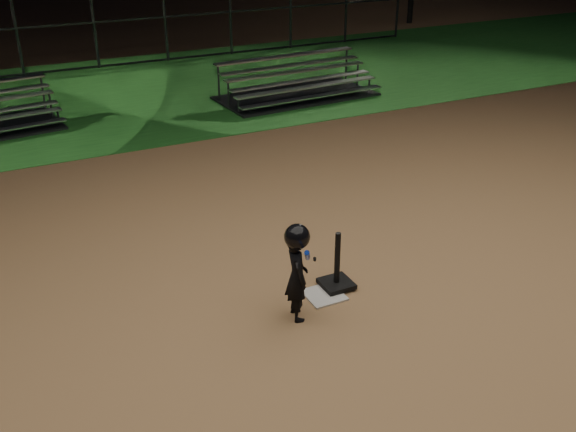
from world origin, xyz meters
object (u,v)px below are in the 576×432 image
at_px(bleacher_right, 297,90).
at_px(child_batter, 297,269).
at_px(batting_tee, 337,277).
at_px(home_plate, 324,295).

bearing_deg(bleacher_right, child_batter, -120.52).
relative_size(batting_tee, child_batter, 0.62).
distance_m(home_plate, bleacher_right, 8.69).
distance_m(home_plate, batting_tee, 0.29).
bearing_deg(child_batter, home_plate, -55.19).
bearing_deg(home_plate, bleacher_right, 65.28).
relative_size(child_batter, bleacher_right, 0.31).
height_order(batting_tee, bleacher_right, bleacher_right).
height_order(home_plate, child_batter, child_batter).
bearing_deg(batting_tee, home_plate, -156.24).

